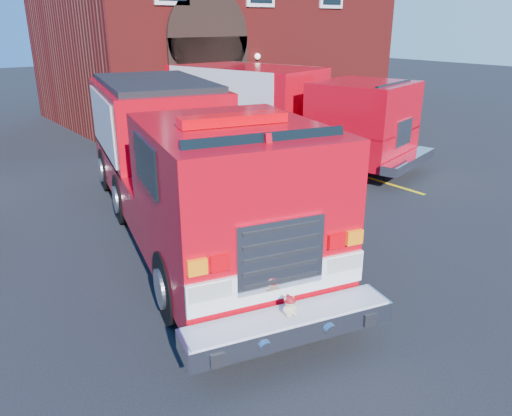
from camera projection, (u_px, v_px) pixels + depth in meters
ground at (222, 249)px, 10.68m from camera, size 100.00×100.00×0.00m
parking_stripe_near at (382, 182)px, 15.12m from camera, size 0.12×3.00×0.01m
parking_stripe_mid at (314, 161)px, 17.35m from camera, size 0.12×3.00×0.01m
parking_stripe_far at (261, 145)px, 19.58m from camera, size 0.12×3.00×0.01m
fire_station at (214, 28)px, 24.69m from camera, size 15.20×10.20×8.45m
fire_engine at (183, 161)px, 11.05m from camera, size 5.35×10.82×3.21m
secondary_truck at (279, 110)px, 17.43m from camera, size 5.22×9.85×3.06m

